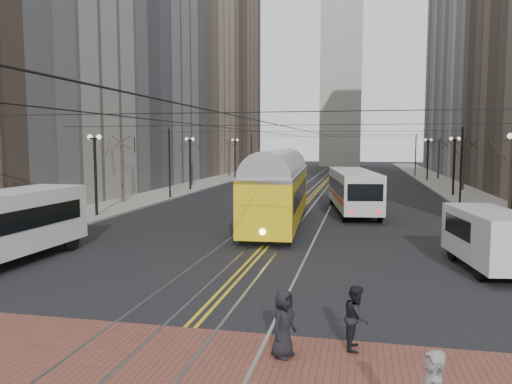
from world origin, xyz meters
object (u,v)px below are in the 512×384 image
at_px(sedan_grey, 359,194).
at_px(sedan_silver, 354,183).
at_px(streetcar, 278,196).
at_px(clock_tower, 343,5).
at_px(cargo_van, 489,241).
at_px(rear_bus, 353,192).
at_px(pedestrian_c, 356,317).
at_px(pedestrian_a, 283,323).

height_order(sedan_grey, sedan_silver, sedan_grey).
distance_m(streetcar, sedan_grey, 14.49).
distance_m(clock_tower, cargo_van, 100.90).
bearing_deg(streetcar, cargo_van, -46.94).
xyz_separation_m(clock_tower, sedan_grey, (4.57, -70.77, -35.19)).
bearing_deg(sedan_grey, rear_bus, -84.71).
bearing_deg(pedestrian_c, sedan_silver, 2.60).
distance_m(streetcar, sedan_silver, 26.94).
bearing_deg(streetcar, pedestrian_c, -78.49).
xyz_separation_m(clock_tower, rear_bus, (4.16, -77.65, -34.37)).
xyz_separation_m(sedan_silver, pedestrian_c, (0.68, -45.73, 0.13)).
relative_size(cargo_van, sedan_silver, 1.32).
bearing_deg(pedestrian_a, clock_tower, 23.82).
bearing_deg(rear_bus, sedan_silver, 82.27).
height_order(sedan_silver, pedestrian_c, pedestrian_c).
height_order(cargo_van, pedestrian_a, cargo_van).
height_order(sedan_grey, pedestrian_c, pedestrian_c).
relative_size(rear_bus, pedestrian_a, 7.20).
distance_m(clock_tower, rear_bus, 85.02).
bearing_deg(pedestrian_c, cargo_van, -28.05).
relative_size(cargo_van, sedan_grey, 1.25).
relative_size(rear_bus, cargo_van, 2.16).
bearing_deg(sedan_grey, clock_tower, 102.43).
xyz_separation_m(clock_tower, sedan_silver, (4.00, -57.76, -35.26)).
bearing_deg(clock_tower, cargo_van, -83.94).
bearing_deg(cargo_van, pedestrian_c, -128.19).
height_order(streetcar, cargo_van, streetcar).
bearing_deg(clock_tower, rear_bus, -86.94).
bearing_deg(pedestrian_c, pedestrian_a, 117.82).
bearing_deg(streetcar, rear_bus, 51.40).
xyz_separation_m(streetcar, rear_bus, (4.66, 6.65, -0.27)).
bearing_deg(streetcar, sedan_silver, 76.78).
distance_m(clock_tower, pedestrian_c, 109.39).
bearing_deg(cargo_van, streetcar, 128.26).
height_order(pedestrian_a, pedestrian_c, pedestrian_a).
xyz_separation_m(streetcar, cargo_van, (10.50, -9.91, -0.61)).
bearing_deg(streetcar, clock_tower, 86.06).
distance_m(streetcar, cargo_van, 14.45).
distance_m(sedan_grey, sedan_silver, 13.02).
bearing_deg(sedan_silver, pedestrian_c, -80.68).
bearing_deg(sedan_grey, cargo_van, -68.22).
height_order(streetcar, rear_bus, streetcar).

